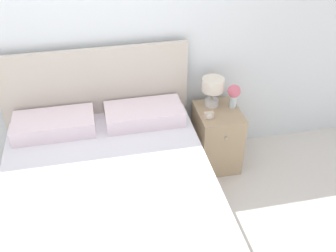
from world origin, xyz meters
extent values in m
plane|color=silver|center=(0.00, 0.00, 0.00)|extent=(12.00, 12.00, 0.00)
cube|color=white|center=(0.00, 0.07, 1.30)|extent=(8.00, 0.06, 2.60)
cube|color=white|center=(0.00, -1.02, 0.17)|extent=(1.64, 2.04, 0.35)
cube|color=white|center=(0.00, -1.02, 0.48)|extent=(1.60, 2.00, 0.26)
cube|color=beige|center=(0.00, -0.03, 0.62)|extent=(1.67, 0.05, 1.24)
cube|color=white|center=(-0.39, -0.25, 0.68)|extent=(0.69, 0.36, 0.14)
cube|color=white|center=(0.39, -0.25, 0.68)|extent=(0.69, 0.36, 0.14)
cube|color=tan|center=(1.10, -0.25, 0.31)|extent=(0.40, 0.47, 0.62)
sphere|color=#B2AD93|center=(1.10, -0.50, 0.48)|extent=(0.02, 0.02, 0.02)
cylinder|color=white|center=(1.06, -0.14, 0.65)|extent=(0.13, 0.13, 0.06)
cylinder|color=#B7B29E|center=(1.06, -0.14, 0.73)|extent=(0.02, 0.02, 0.10)
cylinder|color=silver|center=(1.06, -0.14, 0.84)|extent=(0.21, 0.21, 0.12)
cylinder|color=silver|center=(1.24, -0.22, 0.68)|extent=(0.06, 0.06, 0.13)
sphere|color=#E06B7F|center=(1.24, -0.22, 0.79)|extent=(0.12, 0.12, 0.12)
sphere|color=#609356|center=(1.27, -0.22, 0.76)|extent=(0.05, 0.05, 0.05)
cube|color=beige|center=(0.97, -0.35, 0.65)|extent=(0.09, 0.04, 0.06)
cylinder|color=white|center=(0.97, -0.37, 0.65)|extent=(0.05, 0.00, 0.05)
camera|label=1|loc=(0.00, -3.16, 2.62)|focal=42.00mm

